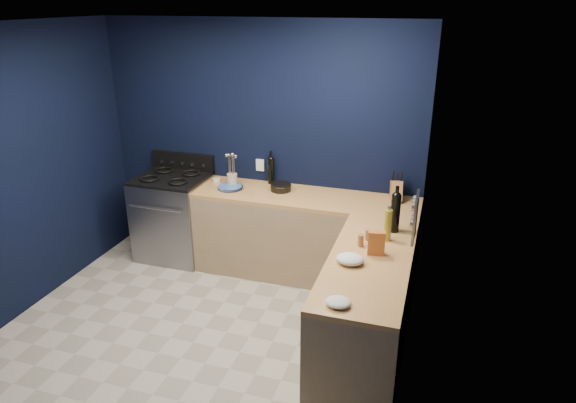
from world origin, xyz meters
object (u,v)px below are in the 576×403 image
at_px(knife_block, 396,191).
at_px(crouton_bag, 376,243).
at_px(utensil_crock, 232,180).
at_px(gas_range, 174,218).
at_px(plate_stack, 230,187).

height_order(knife_block, crouton_bag, knife_block).
distance_m(utensil_crock, knife_block, 1.72).
distance_m(gas_range, knife_block, 2.48).
bearing_deg(plate_stack, gas_range, 178.20).
height_order(plate_stack, knife_block, knife_block).
bearing_deg(knife_block, utensil_crock, 172.83).
distance_m(plate_stack, utensil_crock, 0.11).
distance_m(gas_range, crouton_bag, 2.67).
relative_size(gas_range, knife_block, 4.64).
xyz_separation_m(plate_stack, utensil_crock, (-0.01, 0.09, 0.05)).
bearing_deg(crouton_bag, plate_stack, 139.57).
xyz_separation_m(knife_block, crouton_bag, (-0.02, -1.21, -0.00)).
distance_m(plate_stack, crouton_bag, 1.97).
bearing_deg(knife_block, gas_range, 173.54).
relative_size(gas_range, crouton_bag, 4.72).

